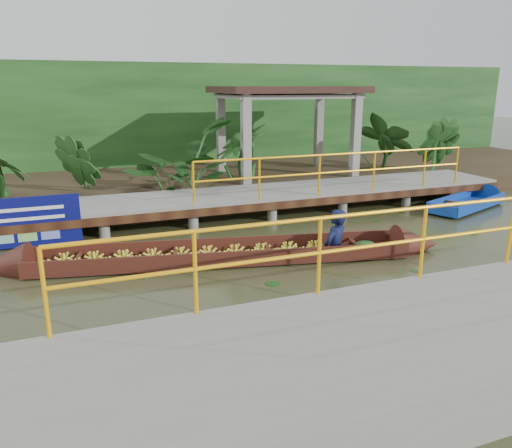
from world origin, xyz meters
name	(u,v)px	position (x,y,z in m)	size (l,w,h in m)	color
ground	(279,259)	(0.00, 0.00, 0.00)	(80.00, 80.00, 0.00)	#34361B
land_strip	(187,181)	(0.00, 7.50, 0.23)	(30.00, 8.00, 0.45)	#2E2417
far_dock	(225,198)	(0.02, 3.43, 0.48)	(16.00, 2.06, 1.66)	gray
near_dock	(492,334)	(1.00, -4.20, 0.30)	(18.00, 2.40, 1.73)	gray
pavilion	(287,99)	(3.00, 6.30, 2.82)	(4.40, 3.00, 3.00)	gray
foliage_backdrop	(169,120)	(0.00, 10.00, 2.00)	(30.00, 0.80, 4.00)	#123913
vendor_boat	(242,247)	(-0.68, 0.21, 0.25)	(8.72, 2.64, 2.07)	#36150E
moored_blue_boat	(479,200)	(7.05, 2.13, 0.13)	(3.25, 1.87, 0.76)	#0E369C
tropical_plants	(239,156)	(1.07, 5.30, 1.25)	(14.29, 1.29, 1.61)	#123913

